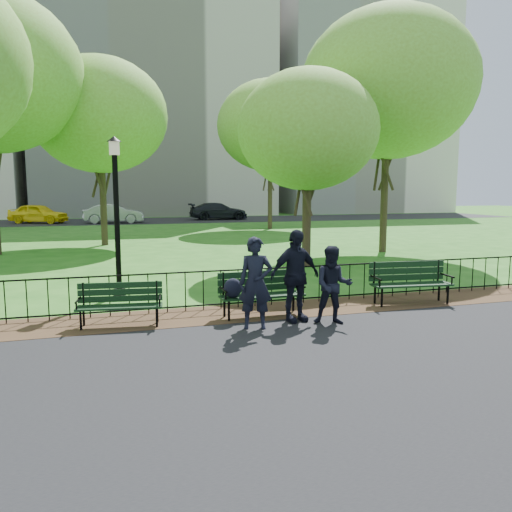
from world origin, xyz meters
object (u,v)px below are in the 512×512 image
object	(u,v)px
person_right	(295,276)
sedan_silver	(114,213)
sedan_dark	(218,211)
lamppost	(117,210)
park_bench_left_a	(120,300)
tree_far_c	(100,115)
taxi	(38,213)
park_bench_right_a	(410,278)
person_mid	(333,285)
person_left	(256,283)
tree_far_e	(270,126)
tree_mid_e	(388,84)
park_bench_main	(251,288)
tree_near_e	(308,130)

from	to	relation	value
person_right	sedan_silver	distance (m)	32.11
sedan_dark	lamppost	bearing A→B (deg)	163.97
park_bench_left_a	tree_far_c	xyz separation A→B (m)	(-0.25, 15.18, 5.59)
taxi	park_bench_right_a	bearing A→B (deg)	-136.06
lamppost	sedan_dark	world-z (taller)	lamppost
person_mid	sedan_silver	distance (m)	32.59
person_left	lamppost	bearing A→B (deg)	138.18
park_bench_right_a	person_right	bearing A→B (deg)	-160.81
tree_far_c	tree_far_e	bearing A→B (deg)	33.52
person_left	tree_mid_e	bearing A→B (deg)	64.58
taxi	person_left	bearing A→B (deg)	-142.99
tree_mid_e	sedan_silver	bearing A→B (deg)	115.69
park_bench_right_a	person_right	size ratio (longest dim) A/B	1.04
person_right	tree_mid_e	bearing A→B (deg)	41.48
park_bench_main	tree_far_c	xyz separation A→B (m)	(-2.91, 15.28, 5.50)
tree_mid_e	tree_far_e	bearing A→B (deg)	92.76
park_bench_right_a	taxi	distance (m)	34.94
sedan_dark	person_mid	bearing A→B (deg)	172.18
tree_far_e	sedan_silver	bearing A→B (deg)	138.57
person_left	sedan_dark	xyz separation A→B (m)	(7.00, 34.49, -0.14)
park_bench_main	tree_far_e	world-z (taller)	tree_far_e
person_mid	taxi	bearing A→B (deg)	127.01
park_bench_right_a	lamppost	distance (m)	7.29
park_bench_main	tree_mid_e	distance (m)	14.00
park_bench_left_a	park_bench_right_a	bearing A→B (deg)	7.77
park_bench_main	park_bench_right_a	world-z (taller)	park_bench_right_a
park_bench_left_a	tree_far_e	distance (m)	25.56
park_bench_right_a	person_left	size ratio (longest dim) A/B	1.09
lamppost	taxi	distance (m)	30.51
tree_far_e	sedan_silver	size ratio (longest dim) A/B	2.13
park_bench_main	taxi	distance (m)	33.94
person_left	sedan_silver	bearing A→B (deg)	109.59
lamppost	person_left	distance (m)	4.74
person_right	tree_near_e	bearing A→B (deg)	56.26
sedan_dark	taxi	bearing A→B (deg)	93.46
person_right	lamppost	bearing A→B (deg)	123.63
park_bench_main	park_bench_right_a	size ratio (longest dim) A/B	0.94
park_bench_left_a	person_mid	bearing A→B (deg)	-7.79
lamppost	person_mid	distance (m)	5.83
park_bench_main	tree_mid_e	size ratio (longest dim) A/B	0.18
sedan_silver	park_bench_right_a	bearing A→B (deg)	-164.31
taxi	park_bench_main	bearing A→B (deg)	-142.39
person_right	park_bench_right_a	bearing A→B (deg)	3.49
tree_mid_e	lamppost	bearing A→B (deg)	-151.66
tree_mid_e	sedan_silver	distance (m)	25.57
tree_mid_e	person_left	size ratio (longest dim) A/B	5.67
park_bench_main	person_right	distance (m)	1.01
taxi	tree_near_e	bearing A→B (deg)	-131.96
park_bench_main	sedan_dark	xyz separation A→B (m)	(6.83, 33.62, 0.14)
taxi	tree_far_e	bearing A→B (deg)	-99.52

